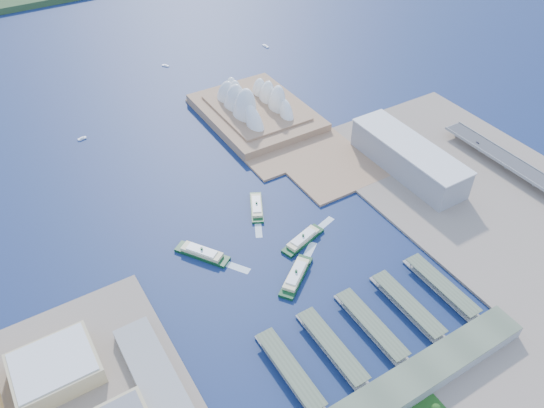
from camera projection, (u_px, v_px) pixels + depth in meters
ground at (309, 280)px, 504.69m from camera, size 3000.00×3000.00×0.00m
east_land at (520, 220)px, 566.41m from camera, size 240.00×500.00×3.00m
peninsula at (265, 122)px, 714.28m from camera, size 135.00×220.00×3.00m
opera_house at (256, 96)px, 706.32m from camera, size 134.00×180.00×58.00m
toaster_building at (408, 158)px, 620.21m from camera, size 45.00×155.00×35.00m
ferry_wharves at (371, 326)px, 458.74m from camera, size 184.00×90.00×9.30m
terminal_building at (422, 375)px, 417.52m from camera, size 200.00×28.00×12.00m
ferry_a at (202, 252)px, 525.30m from camera, size 43.57×54.88×10.69m
ferry_b at (257, 205)px, 579.51m from camera, size 33.74×49.93×9.38m
ferry_c at (296, 274)px, 502.90m from camera, size 53.81×44.63×10.62m
ferry_d at (303, 238)px, 540.30m from camera, size 54.85×28.10×10.06m
boat_b at (82, 138)px, 685.10m from camera, size 11.45×5.22×2.98m
boat_c at (266, 46)px, 897.79m from camera, size 5.19×13.90×3.06m
boat_e at (165, 65)px, 842.80m from camera, size 9.64×11.07×2.75m
car_c at (478, 143)px, 652.85m from camera, size 1.81×4.45×1.29m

